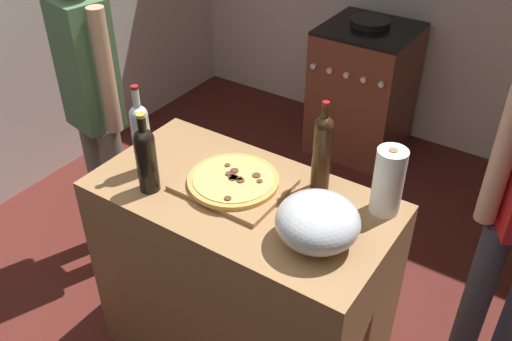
{
  "coord_description": "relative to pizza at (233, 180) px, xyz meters",
  "views": [
    {
      "loc": [
        1.03,
        -0.56,
        2.19
      ],
      "look_at": [
        0.07,
        0.89,
        0.97
      ],
      "focal_mm": 39.33,
      "sensor_mm": 36.0,
      "label": 1
    }
  ],
  "objects": [
    {
      "name": "stove",
      "position": [
        -0.28,
        1.89,
        -0.5
      ],
      "size": [
        0.58,
        0.6,
        0.93
      ],
      "color": "brown",
      "rests_on": "ground_plane"
    },
    {
      "name": "counter",
      "position": [
        0.05,
        -0.02,
        -0.49
      ],
      "size": [
        1.16,
        0.6,
        0.92
      ],
      "primitive_type": "cube",
      "color": "#9E7247",
      "rests_on": "ground_plane"
    },
    {
      "name": "wine_bottle_amber",
      "position": [
        -0.26,
        -0.19,
        0.11
      ],
      "size": [
        0.08,
        0.08,
        0.32
      ],
      "color": "black",
      "rests_on": "counter"
    },
    {
      "name": "mixing_bowl",
      "position": [
        0.41,
        -0.1,
        0.06
      ],
      "size": [
        0.28,
        0.28,
        0.17
      ],
      "color": "#B2B2B7",
      "rests_on": "counter"
    },
    {
      "name": "wine_bottle_green",
      "position": [
        0.27,
        0.18,
        0.14
      ],
      "size": [
        0.07,
        0.07,
        0.37
      ],
      "color": "#331E0F",
      "rests_on": "counter"
    },
    {
      "name": "wine_bottle_dark",
      "position": [
        -0.35,
        -0.11,
        0.13
      ],
      "size": [
        0.07,
        0.07,
        0.37
      ],
      "color": "silver",
      "rests_on": "counter"
    },
    {
      "name": "cutting_board",
      "position": [
        -0.0,
        -0.0,
        -0.02
      ],
      "size": [
        0.4,
        0.32,
        0.02
      ],
      "primitive_type": "cube",
      "color": "#9E7247",
      "rests_on": "counter"
    },
    {
      "name": "paper_towel_roll",
      "position": [
        0.53,
        0.19,
        0.1
      ],
      "size": [
        0.11,
        0.11,
        0.26
      ],
      "color": "white",
      "rests_on": "counter"
    },
    {
      "name": "person_in_stripes",
      "position": [
        -0.94,
        0.16,
        -0.0
      ],
      "size": [
        0.39,
        0.24,
        1.64
      ],
      "color": "slate",
      "rests_on": "ground_plane"
    },
    {
      "name": "pizza",
      "position": [
        0.0,
        0.0,
        0.0
      ],
      "size": [
        0.35,
        0.35,
        0.03
      ],
      "color": "tan",
      "rests_on": "cutting_board"
    },
    {
      "name": "ground_plane",
      "position": [
        -0.02,
        0.71,
        -0.96
      ],
      "size": [
        4.24,
        3.65,
        0.02
      ],
      "primitive_type": "cube",
      "color": "#511E19"
    }
  ]
}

